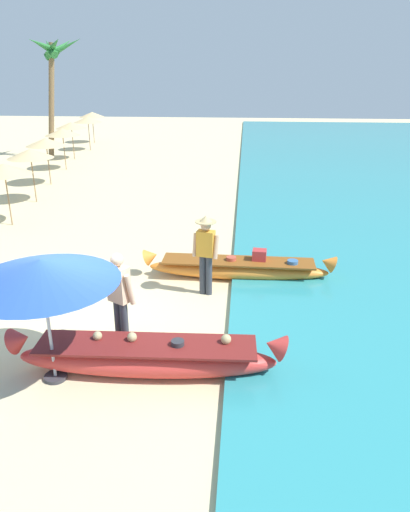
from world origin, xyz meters
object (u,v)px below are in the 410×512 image
(palm_tree_leaning_seaward, at_px, (53,61))
(patio_umbrella_large, at_px, (41,271))
(boat_orange_midground, at_px, (238,268))
(person_vendor_hatted, at_px, (206,250))
(person_tourist_customer, at_px, (120,295))
(boat_red_foreground, at_px, (147,357))

(palm_tree_leaning_seaward, bearing_deg, patio_umbrella_large, -70.25)
(boat_orange_midground, bearing_deg, palm_tree_leaning_seaward, 122.91)
(person_vendor_hatted, bearing_deg, palm_tree_leaning_seaward, 119.57)
(person_tourist_customer, distance_m, patio_umbrella_large, 1.58)
(patio_umbrella_large, xyz_separation_m, palm_tree_leaning_seaward, (-6.84, 19.04, 2.99))
(person_tourist_customer, xyz_separation_m, patio_umbrella_large, (-0.84, -1.02, 0.86))
(person_vendor_hatted, bearing_deg, boat_red_foreground, -103.21)
(boat_orange_midground, bearing_deg, person_tourist_customer, -122.55)
(boat_orange_midground, bearing_deg, boat_red_foreground, -109.81)
(person_vendor_hatted, height_order, palm_tree_leaning_seaward, palm_tree_leaning_seaward)
(palm_tree_leaning_seaward, bearing_deg, boat_red_foreground, -66.25)
(person_tourist_customer, bearing_deg, boat_orange_midground, 57.45)
(person_tourist_customer, bearing_deg, palm_tree_leaning_seaward, 113.07)
(patio_umbrella_large, relative_size, palm_tree_leaning_seaward, 0.38)
(palm_tree_leaning_seaward, bearing_deg, person_tourist_customer, -66.93)
(boat_red_foreground, relative_size, patio_umbrella_large, 1.95)
(boat_orange_midground, relative_size, palm_tree_leaning_seaward, 0.74)
(boat_red_foreground, distance_m, palm_tree_leaning_seaward, 21.01)
(boat_orange_midground, height_order, person_tourist_customer, person_tourist_customer)
(boat_red_foreground, bearing_deg, palm_tree_leaning_seaward, 113.75)
(boat_red_foreground, height_order, patio_umbrella_large, patio_umbrella_large)
(patio_umbrella_large, bearing_deg, palm_tree_leaning_seaward, 109.75)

